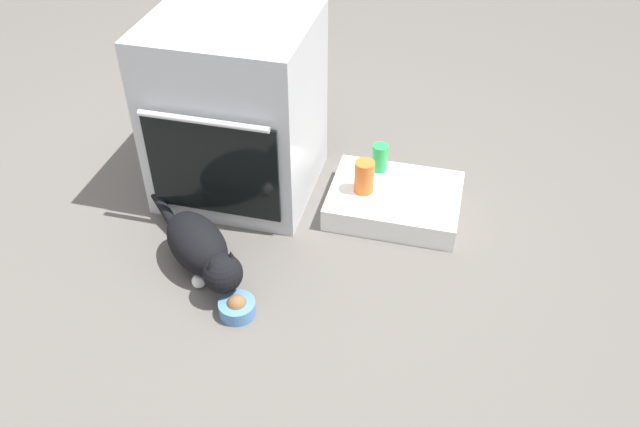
{
  "coord_description": "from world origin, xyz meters",
  "views": [
    {
      "loc": [
        0.8,
        -1.75,
        1.73
      ],
      "look_at": [
        0.36,
        -0.01,
        0.25
      ],
      "focal_mm": 36.73,
      "sensor_mm": 36.0,
      "label": 1
    }
  ],
  "objects_px": {
    "food_bowl": "(237,307)",
    "sauce_jar": "(364,177)",
    "pantry_cabinet": "(394,201)",
    "cat": "(201,248)",
    "soda_can": "(380,158)",
    "oven": "(236,110)"
  },
  "relations": [
    {
      "from": "soda_can",
      "to": "cat",
      "type": "bearing_deg",
      "value": -129.35
    },
    {
      "from": "cat",
      "to": "sauce_jar",
      "type": "distance_m",
      "value": 0.71
    },
    {
      "from": "oven",
      "to": "soda_can",
      "type": "xyz_separation_m",
      "value": [
        0.58,
        0.12,
        -0.22
      ]
    },
    {
      "from": "pantry_cabinet",
      "to": "food_bowl",
      "type": "relative_size",
      "value": 4.08
    },
    {
      "from": "food_bowl",
      "to": "sauce_jar",
      "type": "xyz_separation_m",
      "value": [
        0.31,
        0.67,
        0.14
      ]
    },
    {
      "from": "pantry_cabinet",
      "to": "sauce_jar",
      "type": "height_order",
      "value": "sauce_jar"
    },
    {
      "from": "oven",
      "to": "cat",
      "type": "bearing_deg",
      "value": -86.09
    },
    {
      "from": "food_bowl",
      "to": "oven",
      "type": "bearing_deg",
      "value": 107.92
    },
    {
      "from": "sauce_jar",
      "to": "pantry_cabinet",
      "type": "bearing_deg",
      "value": 12.83
    },
    {
      "from": "food_bowl",
      "to": "sauce_jar",
      "type": "height_order",
      "value": "sauce_jar"
    },
    {
      "from": "soda_can",
      "to": "food_bowl",
      "type": "bearing_deg",
      "value": -112.62
    },
    {
      "from": "pantry_cabinet",
      "to": "cat",
      "type": "height_order",
      "value": "cat"
    },
    {
      "from": "food_bowl",
      "to": "soda_can",
      "type": "relative_size",
      "value": 1.08
    },
    {
      "from": "oven",
      "to": "soda_can",
      "type": "bearing_deg",
      "value": 11.42
    },
    {
      "from": "pantry_cabinet",
      "to": "sauce_jar",
      "type": "xyz_separation_m",
      "value": [
        -0.13,
        -0.03,
        0.12
      ]
    },
    {
      "from": "food_bowl",
      "to": "cat",
      "type": "height_order",
      "value": "cat"
    },
    {
      "from": "soda_can",
      "to": "sauce_jar",
      "type": "xyz_separation_m",
      "value": [
        -0.04,
        -0.16,
        0.01
      ]
    },
    {
      "from": "oven",
      "to": "sauce_jar",
      "type": "xyz_separation_m",
      "value": [
        0.54,
        -0.04,
        -0.21
      ]
    },
    {
      "from": "oven",
      "to": "cat",
      "type": "height_order",
      "value": "oven"
    },
    {
      "from": "oven",
      "to": "pantry_cabinet",
      "type": "bearing_deg",
      "value": -1.36
    },
    {
      "from": "food_bowl",
      "to": "soda_can",
      "type": "xyz_separation_m",
      "value": [
        0.35,
        0.83,
        0.13
      ]
    },
    {
      "from": "oven",
      "to": "pantry_cabinet",
      "type": "height_order",
      "value": "oven"
    }
  ]
}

